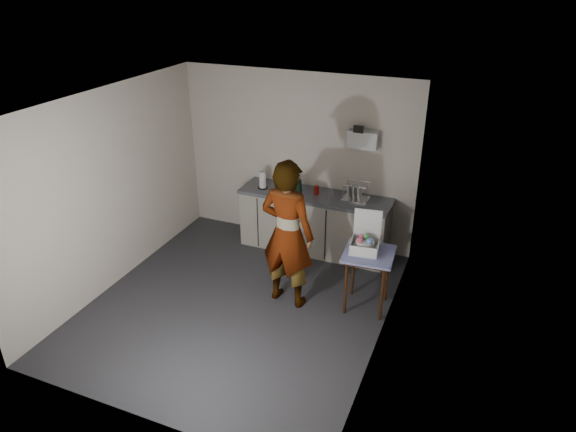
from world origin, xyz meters
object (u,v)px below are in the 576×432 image
at_px(paper_towel, 263,180).
at_px(dark_bottle, 296,182).
at_px(dish_rack, 355,196).
at_px(bakery_box, 365,242).
at_px(standing_man, 287,234).
at_px(soap_bottle, 298,184).
at_px(side_table, 369,260).
at_px(kitchen_counter, 314,224).
at_px(soda_can, 316,190).

bearing_deg(paper_towel, dark_bottle, 19.86).
relative_size(paper_towel, dish_rack, 0.73).
bearing_deg(bakery_box, paper_towel, 144.36).
xyz_separation_m(standing_man, dish_rack, (0.46, 1.43, 0.01)).
bearing_deg(bakery_box, dark_bottle, 132.62).
bearing_deg(dark_bottle, soap_bottle, -56.27).
bearing_deg(dish_rack, standing_man, -107.82).
relative_size(side_table, paper_towel, 2.96).
xyz_separation_m(paper_towel, dish_rack, (1.39, 0.13, -0.07)).
xyz_separation_m(soap_bottle, bakery_box, (1.27, -1.02, -0.17)).
bearing_deg(dish_rack, bakery_box, -68.88).
bearing_deg(kitchen_counter, dark_bottle, 165.34).
relative_size(soda_can, bakery_box, 0.28).
xyz_separation_m(kitchen_counter, bakery_box, (1.03, -1.08, 0.46)).
height_order(dark_bottle, dish_rack, dish_rack).
relative_size(side_table, soda_can, 5.93).
relative_size(standing_man, paper_towel, 7.30).
bearing_deg(kitchen_counter, soap_bottle, -165.33).
distance_m(standing_man, paper_towel, 1.60).
distance_m(paper_towel, bakery_box, 2.09).
xyz_separation_m(soap_bottle, paper_towel, (-0.56, -0.01, -0.02)).
bearing_deg(side_table, soap_bottle, 137.17).
distance_m(side_table, dark_bottle, 1.92).
relative_size(dish_rack, bakery_box, 0.76).
bearing_deg(dish_rack, kitchen_counter, -175.09).
xyz_separation_m(soda_can, bakery_box, (1.01, -1.09, -0.09)).
distance_m(side_table, paper_towel, 2.21).
bearing_deg(side_table, kitchen_counter, 129.91).
xyz_separation_m(standing_man, paper_towel, (-0.93, 1.30, 0.07)).
height_order(side_table, soap_bottle, soap_bottle).
bearing_deg(bakery_box, standing_man, -168.42).
relative_size(side_table, dish_rack, 2.17).
bearing_deg(paper_towel, bakery_box, -28.82).
bearing_deg(side_table, standing_man, -170.00).
distance_m(soap_bottle, paper_towel, 0.56).
relative_size(kitchen_counter, soda_can, 17.04).
bearing_deg(paper_towel, kitchen_counter, 5.42).
distance_m(standing_man, soda_can, 1.39).
xyz_separation_m(kitchen_counter, dish_rack, (0.59, 0.05, 0.54)).
height_order(standing_man, bakery_box, standing_man).
distance_m(kitchen_counter, bakery_box, 1.56).
bearing_deg(paper_towel, standing_man, -54.49).
height_order(dish_rack, bakery_box, bakery_box).
relative_size(kitchen_counter, dark_bottle, 10.19).
bearing_deg(dish_rack, dark_bottle, 177.59).
distance_m(soda_can, dish_rack, 0.57).
bearing_deg(bakery_box, soda_can, 126.02).
distance_m(soda_can, bakery_box, 1.49).
height_order(standing_man, dark_bottle, standing_man).
xyz_separation_m(kitchen_counter, soda_can, (0.02, 0.01, 0.55)).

